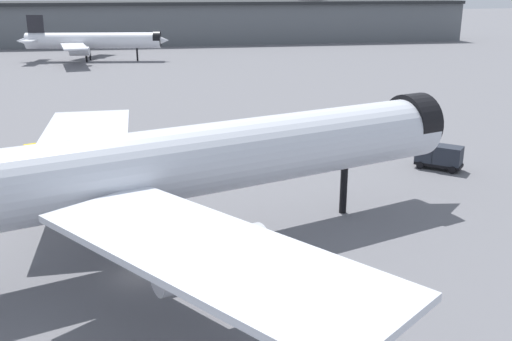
{
  "coord_description": "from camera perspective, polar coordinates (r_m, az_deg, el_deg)",
  "views": [
    {
      "loc": [
        -1.48,
        -41.72,
        21.64
      ],
      "look_at": [
        10.7,
        5.63,
        5.93
      ],
      "focal_mm": 40.75,
      "sensor_mm": 36.0,
      "label": 1
    }
  ],
  "objects": [
    {
      "name": "terminal_building",
      "position": [
        232.4,
        -9.33,
        14.21
      ],
      "size": [
        239.45,
        46.54,
        25.49
      ],
      "rotation": [
        0.0,
        0.0,
        -0.07
      ],
      "color": "slate",
      "rests_on": "ground"
    },
    {
      "name": "service_truck_front",
      "position": [
        74.35,
        17.61,
        1.32
      ],
      "size": [
        5.5,
        5.53,
        3.0
      ],
      "rotation": [
        0.0,
        0.0,
        2.35
      ],
      "color": "black",
      "rests_on": "ground"
    },
    {
      "name": "airliner_far_taxiway",
      "position": [
        180.37,
        -15.71,
        12.15
      ],
      "size": [
        44.24,
        39.68,
        13.26
      ],
      "rotation": [
        0.0,
        0.0,
        6.08
      ],
      "color": "silver",
      "rests_on": "ground"
    },
    {
      "name": "traffic_cone_wingtip",
      "position": [
        81.69,
        -4.47,
        2.66
      ],
      "size": [
        0.57,
        0.57,
        0.71
      ],
      "primitive_type": "cone",
      "color": "#F2600C",
      "rests_on": "ground"
    },
    {
      "name": "airliner_near_gate",
      "position": [
        47.79,
        -7.93,
        0.52
      ],
      "size": [
        59.93,
        53.58,
        17.19
      ],
      "rotation": [
        0.0,
        0.0,
        0.26
      ],
      "color": "silver",
      "rests_on": "ground"
    },
    {
      "name": "baggage_tug_wing",
      "position": [
        80.09,
        -21.01,
        1.65
      ],
      "size": [
        2.8,
        3.56,
        1.85
      ],
      "rotation": [
        0.0,
        0.0,
        1.93
      ],
      "color": "black",
      "rests_on": "ground"
    },
    {
      "name": "ground",
      "position": [
        47.02,
        -11.15,
        -9.95
      ],
      "size": [
        900.0,
        900.0,
        0.0
      ],
      "primitive_type": "plane",
      "color": "slate"
    }
  ]
}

